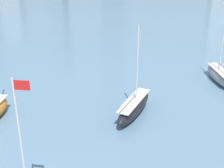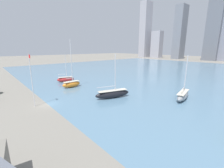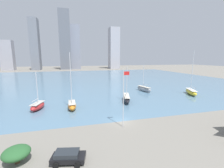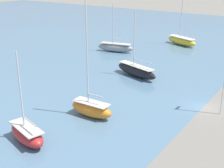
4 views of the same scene
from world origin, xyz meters
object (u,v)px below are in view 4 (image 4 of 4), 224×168
object	(u,v)px
sailboat_yellow	(182,41)
sailboat_gray	(116,47)
sailboat_black	(136,70)
sailboat_red	(27,134)
sailboat_orange	(91,108)

from	to	relation	value
sailboat_yellow	sailboat_gray	size ratio (longest dim) A/B	1.51
sailboat_black	sailboat_red	size ratio (longest dim) A/B	1.10
sailboat_yellow	sailboat_black	bearing A→B (deg)	-152.64
sailboat_black	sailboat_gray	distance (m)	17.70
sailboat_black	sailboat_yellow	bearing A→B (deg)	22.27
sailboat_black	sailboat_orange	world-z (taller)	sailboat_orange
sailboat_black	sailboat_red	bearing A→B (deg)	-160.72
sailboat_orange	sailboat_gray	bearing A→B (deg)	26.80
sailboat_black	sailboat_orange	xyz separation A→B (m)	(-17.09, -3.11, 0.04)
sailboat_gray	sailboat_black	bearing A→B (deg)	-147.63
sailboat_red	sailboat_yellow	bearing A→B (deg)	19.66
sailboat_gray	sailboat_red	world-z (taller)	sailboat_gray
sailboat_red	sailboat_gray	bearing A→B (deg)	35.23
sailboat_yellow	sailboat_orange	xyz separation A→B (m)	(-44.47, -5.67, 0.04)
sailboat_gray	sailboat_red	bearing A→B (deg)	-173.42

